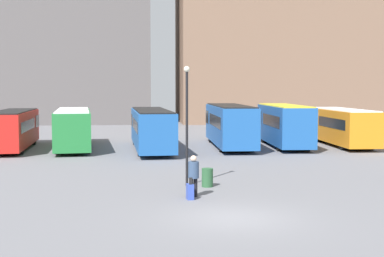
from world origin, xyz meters
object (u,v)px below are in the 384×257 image
suitcase (190,192)px  trash_bin (207,178)px  bus_0 (13,128)px  bus_1 (73,127)px  bus_3 (230,124)px  lamp_post_1 (187,115)px  bus_2 (151,128)px  bus_4 (284,124)px  traveler (194,172)px  bus_5 (342,126)px

suitcase → trash_bin: bearing=-28.2°
bus_0 → bus_1: bus_1 is taller
bus_3 → lamp_post_1: 17.13m
bus_2 → lamp_post_1: size_ratio=2.20×
bus_1 → bus_4: size_ratio=1.12×
bus_4 → bus_3: bearing=89.4°
bus_4 → lamp_post_1: (-8.98, -16.18, 1.51)m
bus_0 → bus_3: size_ratio=0.93×
bus_2 → suitcase: size_ratio=13.19×
bus_0 → lamp_post_1: bearing=-148.0°
bus_1 → suitcase: size_ratio=12.06×
bus_1 → bus_2: size_ratio=0.91×
bus_0 → bus_4: 20.59m
bus_2 → bus_3: bearing=-80.3°
bus_0 → suitcase: (11.47, -19.33, -1.25)m
bus_2 → trash_bin: size_ratio=14.31×
bus_3 → trash_bin: bus_3 is taller
traveler → bus_1: bearing=13.6°
bus_5 → lamp_post_1: (-13.76, -16.35, 1.68)m
traveler → suitcase: bearing=151.1°
bus_0 → traveler: bearing=-151.9°
bus_2 → trash_bin: bearing=-174.8°
bus_4 → suitcase: 21.45m
suitcase → lamp_post_1: lamp_post_1 is taller
bus_2 → suitcase: 18.28m
trash_bin → lamp_post_1: bearing=154.0°
bus_3 → lamp_post_1: bearing=165.2°
bus_2 → traveler: 17.77m
bus_5 → suitcase: bearing=146.2°
bus_5 → traveler: size_ratio=5.67×
bus_2 → bus_4: bearing=-86.8°
lamp_post_1 → bus_2: bearing=95.2°
suitcase → trash_bin: 2.93m
bus_0 → bus_5: (25.37, 0.20, 0.01)m
bus_3 → suitcase: size_ratio=12.30×
bus_2 → suitcase: (1.24, -18.19, -1.31)m
bus_1 → lamp_post_1: 18.02m
bus_1 → trash_bin: size_ratio=13.09×
bus_0 → traveler: (11.66, -18.85, -0.54)m
bus_3 → bus_1: bearing=91.2°
bus_2 → traveler: bus_2 is taller
bus_0 → lamp_post_1: size_ratio=1.92×
bus_2 → trash_bin: 15.66m
bus_2 → lamp_post_1: lamp_post_1 is taller
bus_1 → bus_2: 6.04m
bus_1 → bus_3: bus_3 is taller
bus_3 → trash_bin: (-3.81, -16.84, -1.34)m
bus_0 → bus_5: 25.38m
traveler → suitcase: 0.88m
bus_2 → bus_3: size_ratio=1.07×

